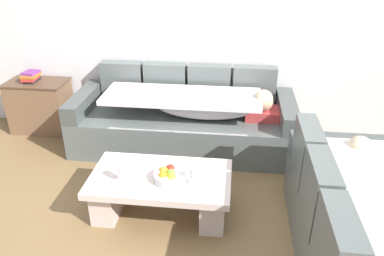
{
  "coord_description": "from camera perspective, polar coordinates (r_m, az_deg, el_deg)",
  "views": [
    {
      "loc": [
        0.52,
        -2.25,
        2.19
      ],
      "look_at": [
        0.13,
        1.0,
        0.55
      ],
      "focal_mm": 35.5,
      "sensor_mm": 36.0,
      "label": 1
    }
  ],
  "objects": [
    {
      "name": "wine_glass_near_right",
      "position": [
        3.07,
        0.32,
        -6.9
      ],
      "size": [
        0.07,
        0.07,
        0.17
      ],
      "color": "silver",
      "rests_on": "coffee_table"
    },
    {
      "name": "ground_plane",
      "position": [
        3.18,
        -4.68,
        -17.01
      ],
      "size": [
        14.0,
        14.0,
        0.0
      ],
      "primitive_type": "plane",
      "color": "brown"
    },
    {
      "name": "couch_near_window",
      "position": [
        3.04,
        24.45,
        -13.82
      ],
      "size": [
        0.92,
        1.99,
        0.88
      ],
      "rotation": [
        0.0,
        0.0,
        1.57
      ],
      "color": "#535A58",
      "rests_on": "ground_plane"
    },
    {
      "name": "wine_glass_near_left",
      "position": [
        3.17,
        -10.46,
        -6.17
      ],
      "size": [
        0.07,
        0.07,
        0.17
      ],
      "color": "silver",
      "rests_on": "coffee_table"
    },
    {
      "name": "open_magazine",
      "position": [
        3.29,
        1.62,
        -6.73
      ],
      "size": [
        0.33,
        0.28,
        0.01
      ],
      "primitive_type": "cube",
      "rotation": [
        0.0,
        0.0,
        -0.31
      ],
      "color": "white",
      "rests_on": "coffee_table"
    },
    {
      "name": "fruit_bowl",
      "position": [
        3.18,
        -3.36,
        -7.18
      ],
      "size": [
        0.28,
        0.28,
        0.1
      ],
      "color": "silver",
      "rests_on": "coffee_table"
    },
    {
      "name": "book_stack_on_cabinet",
      "position": [
        5.0,
        -23.05,
        7.14
      ],
      "size": [
        0.18,
        0.23,
        0.12
      ],
      "color": "black",
      "rests_on": "side_cabinet"
    },
    {
      "name": "back_wall",
      "position": [
        4.51,
        0.07,
        15.86
      ],
      "size": [
        9.0,
        0.1,
        2.7
      ],
      "primitive_type": "cube",
      "color": "silver",
      "rests_on": "ground_plane"
    },
    {
      "name": "couch_along_wall",
      "position": [
        4.33,
        -0.76,
        1.13
      ],
      "size": [
        2.47,
        0.92,
        0.88
      ],
      "color": "#535A58",
      "rests_on": "ground_plane"
    },
    {
      "name": "side_cabinet",
      "position": [
        5.1,
        -21.78,
        3.11
      ],
      "size": [
        0.72,
        0.44,
        0.64
      ],
      "color": "brown",
      "rests_on": "ground_plane"
    },
    {
      "name": "coffee_table",
      "position": [
        3.35,
        -4.67,
        -9.17
      ],
      "size": [
        1.2,
        0.68,
        0.38
      ],
      "color": "beige",
      "rests_on": "ground_plane"
    }
  ]
}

